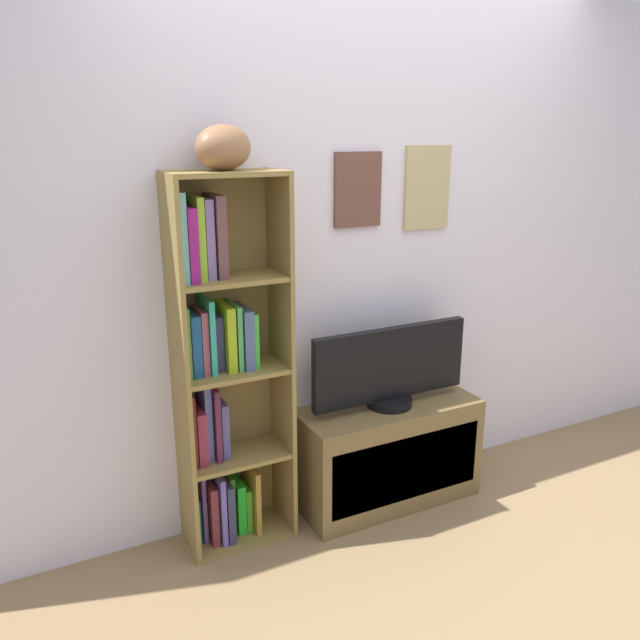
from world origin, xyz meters
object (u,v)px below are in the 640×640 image
object	(u,v)px
television	(391,368)
tv_stand	(388,453)
football	(224,147)
bookshelf	(221,374)

from	to	relation	value
television	tv_stand	bearing A→B (deg)	-90.00
football	tv_stand	bearing A→B (deg)	-3.72
bookshelf	football	bearing A→B (deg)	-32.24
football	tv_stand	xyz separation A→B (m)	(0.77, -0.05, -1.47)
bookshelf	television	world-z (taller)	bookshelf
bookshelf	tv_stand	world-z (taller)	bookshelf
television	football	bearing A→B (deg)	176.36
tv_stand	football	bearing A→B (deg)	176.28
tv_stand	television	distance (m)	0.45
football	television	bearing A→B (deg)	-3.64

